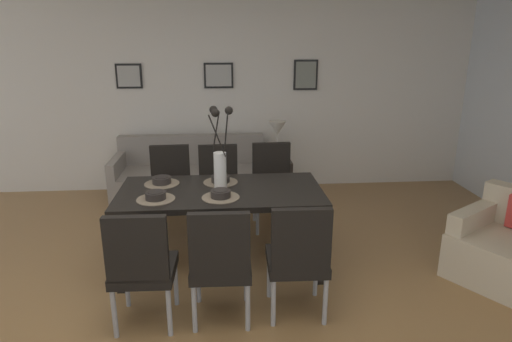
{
  "coord_description": "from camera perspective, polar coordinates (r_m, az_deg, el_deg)",
  "views": [
    {
      "loc": [
        0.2,
        -2.75,
        2.04
      ],
      "look_at": [
        0.53,
        1.28,
        0.81
      ],
      "focal_mm": 30.96,
      "sensor_mm": 36.0,
      "label": 1
    }
  ],
  "objects": [
    {
      "name": "dining_chair_mid_left",
      "position": [
        3.3,
        5.49,
        -10.76
      ],
      "size": [
        0.45,
        0.45,
        0.92
      ],
      "color": "black",
      "rests_on": "ground"
    },
    {
      "name": "ground_plane",
      "position": [
        3.43,
        -7.52,
        -19.72
      ],
      "size": [
        9.0,
        9.0,
        0.0
      ],
      "primitive_type": "plane",
      "color": "olive"
    },
    {
      "name": "table_lamp",
      "position": [
        5.58,
        2.79,
        5.09
      ],
      "size": [
        0.22,
        0.22,
        0.51
      ],
      "color": "beige",
      "rests_on": "side_table"
    },
    {
      "name": "dining_chair_mid_right",
      "position": [
        4.87,
        2.13,
        -1.32
      ],
      "size": [
        0.45,
        0.45,
        0.92
      ],
      "color": "black",
      "rests_on": "ground"
    },
    {
      "name": "dining_chair_far_left",
      "position": [
        3.23,
        -4.61,
        -11.39
      ],
      "size": [
        0.45,
        0.45,
        0.92
      ],
      "color": "black",
      "rests_on": "ground"
    },
    {
      "name": "bowl_far_right",
      "position": [
        4.11,
        -4.61,
        -0.95
      ],
      "size": [
        0.17,
        0.17,
        0.07
      ],
      "color": "#2D2826",
      "rests_on": "dining_table"
    },
    {
      "name": "placemat_near_left",
      "position": [
        3.78,
        -12.81,
        -3.56
      ],
      "size": [
        0.32,
        0.32,
        0.01
      ],
      "primitive_type": "cylinder",
      "color": "#7F705B",
      "rests_on": "dining_table"
    },
    {
      "name": "bowl_near_left",
      "position": [
        3.77,
        -12.85,
        -3.03
      ],
      "size": [
        0.17,
        0.17,
        0.07
      ],
      "color": "#2D2826",
      "rests_on": "dining_table"
    },
    {
      "name": "dining_chair_near_right",
      "position": [
        4.85,
        -10.98,
        -1.73
      ],
      "size": [
        0.46,
        0.46,
        0.92
      ],
      "color": "black",
      "rests_on": "ground"
    },
    {
      "name": "placemat_far_right",
      "position": [
        4.12,
        -4.6,
        -1.44
      ],
      "size": [
        0.32,
        0.32,
        0.01
      ],
      "primitive_type": "cylinder",
      "color": "#7F705B",
      "rests_on": "dining_table"
    },
    {
      "name": "side_table",
      "position": [
        5.74,
        2.7,
        -1.1
      ],
      "size": [
        0.36,
        0.36,
        0.52
      ],
      "primitive_type": "cube",
      "color": "black",
      "rests_on": "ground"
    },
    {
      "name": "centerpiece_vase",
      "position": [
        3.85,
        -4.68,
        1.57
      ],
      "size": [
        0.21,
        0.23,
        0.73
      ],
      "color": "white",
      "rests_on": "dining_table"
    },
    {
      "name": "placemat_near_right",
      "position": [
        4.16,
        -12.06,
        -1.6
      ],
      "size": [
        0.32,
        0.32,
        0.01
      ],
      "primitive_type": "cylinder",
      "color": "#7F705B",
      "rests_on": "dining_table"
    },
    {
      "name": "dining_table",
      "position": [
        3.96,
        -4.56,
        -3.48
      ],
      "size": [
        1.8,
        0.9,
        0.74
      ],
      "color": "black",
      "rests_on": "ground"
    },
    {
      "name": "bowl_far_left",
      "position": [
        3.72,
        -4.6,
        -2.87
      ],
      "size": [
        0.17,
        0.17,
        0.07
      ],
      "color": "#2D2826",
      "rests_on": "dining_table"
    },
    {
      "name": "sofa",
      "position": [
        5.74,
        -8.33,
        -1.09
      ],
      "size": [
        1.9,
        0.84,
        0.8
      ],
      "color": "gray",
      "rests_on": "ground"
    },
    {
      "name": "bowl_near_right",
      "position": [
        4.15,
        -12.1,
        -1.11
      ],
      "size": [
        0.17,
        0.17,
        0.07
      ],
      "color": "#2D2826",
      "rests_on": "dining_table"
    },
    {
      "name": "dining_chair_near_left",
      "position": [
        3.27,
        -14.57,
        -11.55
      ],
      "size": [
        0.45,
        0.45,
        0.92
      ],
      "color": "black",
      "rests_on": "ground"
    },
    {
      "name": "framed_picture_center",
      "position": [
        5.95,
        -4.85,
        12.19
      ],
      "size": [
        0.38,
        0.03,
        0.33
      ],
      "color": "black"
    },
    {
      "name": "placemat_far_left",
      "position": [
        3.74,
        -4.58,
        -3.4
      ],
      "size": [
        0.32,
        0.32,
        0.01
      ],
      "primitive_type": "cylinder",
      "color": "#7F705B",
      "rests_on": "dining_table"
    },
    {
      "name": "armchair",
      "position": [
        4.46,
        30.16,
        -8.68
      ],
      "size": [
        1.11,
        1.11,
        0.75
      ],
      "color": "beige",
      "rests_on": "ground"
    },
    {
      "name": "dining_chair_far_right",
      "position": [
        4.8,
        -4.83,
        -1.68
      ],
      "size": [
        0.45,
        0.45,
        0.92
      ],
      "color": "black",
      "rests_on": "ground"
    },
    {
      "name": "back_wall_panel",
      "position": [
        6.05,
        -6.57,
        9.84
      ],
      "size": [
        9.0,
        0.1,
        2.6
      ],
      "primitive_type": "cube",
      "color": "white",
      "rests_on": "ground"
    },
    {
      "name": "framed_picture_left",
      "position": [
        6.06,
        -16.1,
        11.7
      ],
      "size": [
        0.33,
        0.03,
        0.32
      ],
      "color": "black"
    },
    {
      "name": "framed_picture_right",
      "position": [
        6.06,
        6.44,
        12.23
      ],
      "size": [
        0.32,
        0.03,
        0.4
      ],
      "color": "black"
    }
  ]
}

